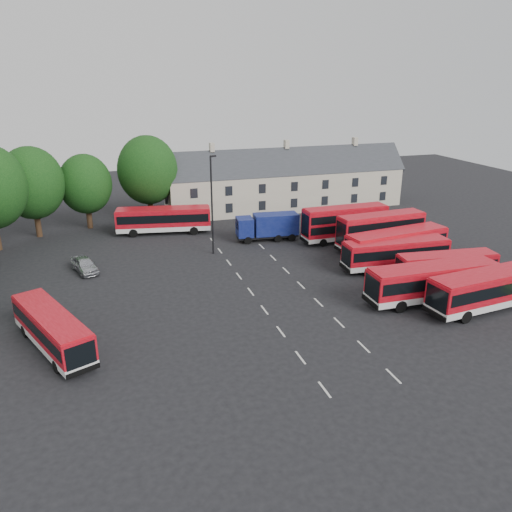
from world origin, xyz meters
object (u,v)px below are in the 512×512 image
Objects in this scene: bus_west at (52,327)px; box_truck at (268,226)px; bus_dd_south at (381,229)px; silver_car at (84,265)px; lamppost at (212,203)px; bus_row_a at (491,287)px.

bus_west is 30.25m from box_truck.
bus_dd_south is 1.01× the size of bus_west.
lamppost reaches higher than silver_car.
silver_car is at bearing -30.96° from bus_west.
silver_car is (-32.89, 19.33, -1.25)m from bus_row_a.
bus_row_a is 2.70× the size of silver_car.
box_truck is at bearing -73.23° from bus_west.
bus_west is 15.42m from silver_car.
bus_dd_south is 32.23m from silver_car.
silver_car is at bearing -163.07° from box_truck.
bus_dd_south is at bearing -23.57° from silver_car.
bus_row_a reaches higher than silver_car.
bus_dd_south reaches higher than bus_west.
bus_west is (-34.90, 4.07, -0.29)m from bus_row_a.
bus_row_a is 26.38m from box_truck.
bus_west is 2.29× the size of silver_car.
bus_row_a reaches higher than box_truck.
lamppost reaches higher than box_truck.
box_truck is at bearing -6.95° from silver_car.
box_truck is (-10.98, 7.18, -0.59)m from bus_dd_south.
lamppost reaches higher than bus_west.
bus_west is at bearing -133.19° from lamppost.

